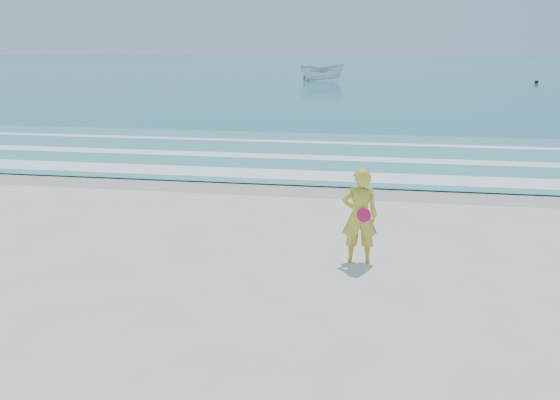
# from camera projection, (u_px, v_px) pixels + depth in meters

# --- Properties ---
(ground) EXTENTS (400.00, 400.00, 0.00)m
(ground) POSITION_uv_depth(u_px,v_px,m) (221.00, 339.00, 7.98)
(ground) COLOR silver
(ground) RESTS_ON ground
(wet_sand) EXTENTS (400.00, 2.40, 0.00)m
(wet_sand) POSITION_uv_depth(u_px,v_px,m) (299.00, 186.00, 16.52)
(wet_sand) COLOR #B2A893
(wet_sand) RESTS_ON ground
(ocean) EXTENTS (400.00, 190.00, 0.04)m
(ocean) POSITION_uv_depth(u_px,v_px,m) (361.00, 66.00, 107.61)
(ocean) COLOR #19727F
(ocean) RESTS_ON ground
(shallow) EXTENTS (400.00, 10.00, 0.01)m
(shallow) POSITION_uv_depth(u_px,v_px,m) (315.00, 154.00, 21.25)
(shallow) COLOR #59B7AD
(shallow) RESTS_ON ocean
(foam_near) EXTENTS (400.00, 1.40, 0.01)m
(foam_near) POSITION_uv_depth(u_px,v_px,m) (304.00, 175.00, 17.74)
(foam_near) COLOR white
(foam_near) RESTS_ON shallow
(foam_mid) EXTENTS (400.00, 0.90, 0.01)m
(foam_mid) POSITION_uv_depth(u_px,v_px,m) (313.00, 157.00, 20.49)
(foam_mid) COLOR white
(foam_mid) RESTS_ON shallow
(foam_far) EXTENTS (400.00, 0.60, 0.01)m
(foam_far) POSITION_uv_depth(u_px,v_px,m) (321.00, 142.00, 23.62)
(foam_far) COLOR white
(foam_far) RESTS_ON shallow
(boat) EXTENTS (5.48, 3.52, 1.98)m
(boat) POSITION_uv_depth(u_px,v_px,m) (322.00, 72.00, 62.55)
(boat) COLOR silver
(boat) RESTS_ON ocean
(buoy) EXTENTS (0.41, 0.41, 0.41)m
(buoy) POSITION_uv_depth(u_px,v_px,m) (536.00, 82.00, 58.08)
(buoy) COLOR black
(buoy) RESTS_ON ocean
(woman) EXTENTS (0.73, 0.51, 1.90)m
(woman) POSITION_uv_depth(u_px,v_px,m) (360.00, 216.00, 10.56)
(woman) COLOR gold
(woman) RESTS_ON ground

